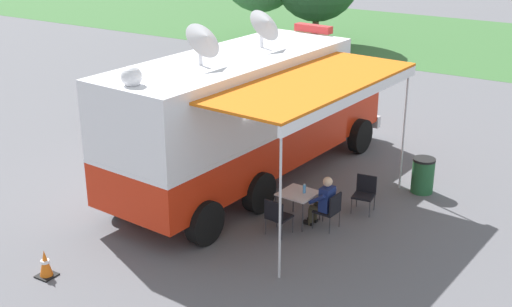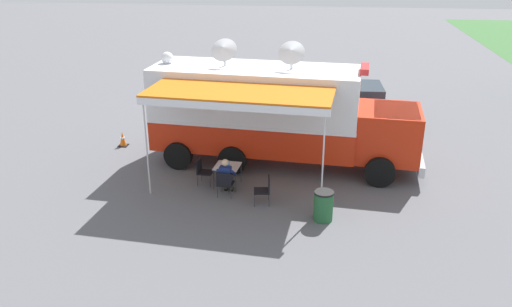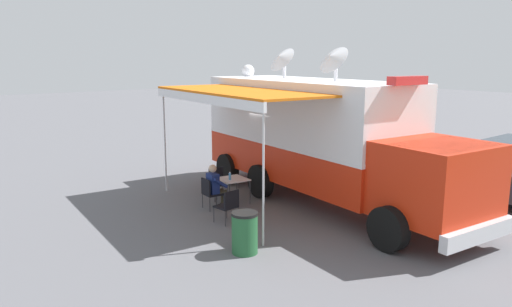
# 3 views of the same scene
# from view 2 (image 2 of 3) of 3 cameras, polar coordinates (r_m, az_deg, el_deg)

# --- Properties ---
(ground_plane) EXTENTS (100.00, 100.00, 0.00)m
(ground_plane) POSITION_cam_2_polar(r_m,az_deg,el_deg) (19.32, -0.08, -0.79)
(ground_plane) COLOR #5B5B60
(lot_stripe) EXTENTS (0.52, 4.79, 0.01)m
(lot_stripe) POSITION_cam_2_polar(r_m,az_deg,el_deg) (21.73, 2.17, 1.87)
(lot_stripe) COLOR silver
(lot_stripe) RESTS_ON ground
(command_truck) EXTENTS (5.33, 9.66, 4.53)m
(command_truck) POSITION_cam_2_polar(r_m,az_deg,el_deg) (18.48, 2.17, 4.55)
(command_truck) COLOR red
(command_truck) RESTS_ON ground
(folding_table) EXTENTS (0.86, 0.86, 0.73)m
(folding_table) POSITION_cam_2_polar(r_m,az_deg,el_deg) (17.11, -3.15, -1.51)
(folding_table) COLOR silver
(folding_table) RESTS_ON ground
(water_bottle) EXTENTS (0.07, 0.07, 0.22)m
(water_bottle) POSITION_cam_2_polar(r_m,az_deg,el_deg) (16.92, -3.01, -1.18)
(water_bottle) COLOR #4C99D8
(water_bottle) RESTS_ON folding_table
(folding_chair_at_table) EXTENTS (0.52, 0.52, 0.87)m
(folding_chair_at_table) POSITION_cam_2_polar(r_m,az_deg,el_deg) (16.45, -3.43, -3.14)
(folding_chair_at_table) COLOR black
(folding_chair_at_table) RESTS_ON ground
(folding_chair_beside_table) EXTENTS (0.52, 0.52, 0.87)m
(folding_chair_beside_table) POSITION_cam_2_polar(r_m,az_deg,el_deg) (17.40, -5.85, -1.75)
(folding_chair_beside_table) COLOR black
(folding_chair_beside_table) RESTS_ON ground
(folding_chair_spare_by_truck) EXTENTS (0.54, 0.54, 0.87)m
(folding_chair_spare_by_truck) POSITION_cam_2_polar(r_m,az_deg,el_deg) (16.03, 0.98, -3.81)
(folding_chair_spare_by_truck) COLOR black
(folding_chair_spare_by_truck) RESTS_ON ground
(seated_responder) EXTENTS (0.69, 0.58, 1.25)m
(seated_responder) POSITION_cam_2_polar(r_m,az_deg,el_deg) (16.56, -3.27, -2.43)
(seated_responder) COLOR navy
(seated_responder) RESTS_ON ground
(trash_bin) EXTENTS (0.57, 0.57, 0.91)m
(trash_bin) POSITION_cam_2_polar(r_m,az_deg,el_deg) (15.25, 7.36, -5.67)
(trash_bin) COLOR #235B33
(trash_bin) RESTS_ON ground
(traffic_cone) EXTENTS (0.36, 0.36, 0.58)m
(traffic_cone) POSITION_cam_2_polar(r_m,az_deg,el_deg) (21.29, -14.33, 1.52)
(traffic_cone) COLOR black
(traffic_cone) RESTS_ON ground
(car_behind_truck) EXTENTS (4.27, 2.15, 1.76)m
(car_behind_truck) POSITION_cam_2_polar(r_m,az_deg,el_deg) (23.58, 11.48, 5.31)
(car_behind_truck) COLOR #2D2D33
(car_behind_truck) RESTS_ON ground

